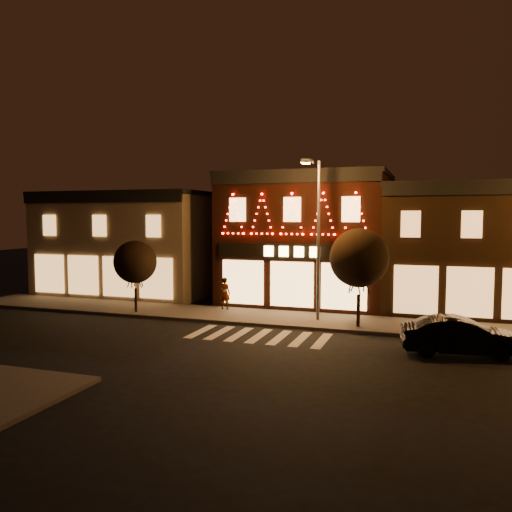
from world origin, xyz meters
The scene contains 10 objects.
ground centered at (0.00, 0.00, 0.00)m, with size 120.00×120.00×0.00m, color black.
sidewalk_far centered at (2.00, 8.00, 0.07)m, with size 44.00×4.00×0.15m, color #47423D.
building_left centered at (-13.00, 13.99, 3.66)m, with size 12.20×8.28×7.30m.
building_pulp centered at (0.00, 13.98, 4.16)m, with size 10.20×8.34×8.30m.
building_right_a centered at (9.50, 13.99, 3.76)m, with size 9.20×8.28×7.50m.
streetlamp_mid centered at (1.91, 7.69, 5.04)m, with size 0.68×1.91×8.33m.
tree_left centered at (-8.41, 6.84, 3.01)m, with size 2.45×2.45×4.09m.
tree_right centered at (4.21, 6.97, 3.56)m, with size 2.92×2.92×4.88m.
dark_sedan centered at (8.77, 3.54, 0.77)m, with size 1.62×4.65×1.53m, color black.
pedestrian centered at (-3.87, 9.20, 1.09)m, with size 0.69×0.45×1.89m, color gray.
Camera 1 is at (7.54, -18.52, 5.63)m, focal length 36.04 mm.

